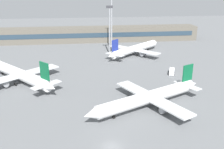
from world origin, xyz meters
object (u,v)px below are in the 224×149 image
at_px(airplane_mid, 18,74).
at_px(service_van_white, 172,71).
at_px(floodlight_tower_east, 112,18).
at_px(airplane_near, 148,98).
at_px(floodlight_tower_west, 110,27).
at_px(airplane_far, 135,49).

relative_size(airplane_mid, service_van_white, 6.44).
bearing_deg(floodlight_tower_east, airplane_near, -88.58).
bearing_deg(floodlight_tower_west, airplane_far, -7.32).
height_order(airplane_mid, floodlight_tower_west, floodlight_tower_west).
height_order(airplane_far, floodlight_tower_west, floodlight_tower_west).
bearing_deg(airplane_mid, service_van_white, 1.66).
bearing_deg(floodlight_tower_east, floodlight_tower_west, -102.97).
bearing_deg(service_van_white, airplane_far, 104.32).
bearing_deg(airplane_far, service_van_white, -75.68).
distance_m(service_van_white, floodlight_tower_east, 50.06).
relative_size(service_van_white, floodlight_tower_west, 0.23).
xyz_separation_m(airplane_mid, floodlight_tower_west, (37.96, 35.37, 10.91)).
distance_m(airplane_far, floodlight_tower_east, 21.32).
height_order(airplane_mid, service_van_white, airplane_mid).
bearing_deg(floodlight_tower_east, airplane_mid, -131.77).
relative_size(service_van_white, floodlight_tower_east, 0.18).
distance_m(airplane_mid, floodlight_tower_west, 53.02).
bearing_deg(airplane_mid, airplane_far, 33.41).
distance_m(airplane_near, floodlight_tower_west, 62.74).
bearing_deg(airplane_far, airplane_near, -98.66).
distance_m(airplane_near, floodlight_tower_east, 72.69).
height_order(airplane_far, service_van_white, airplane_far).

